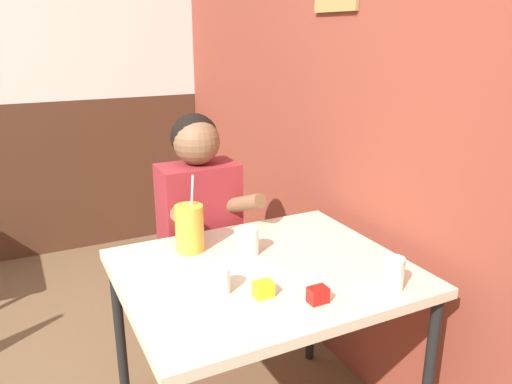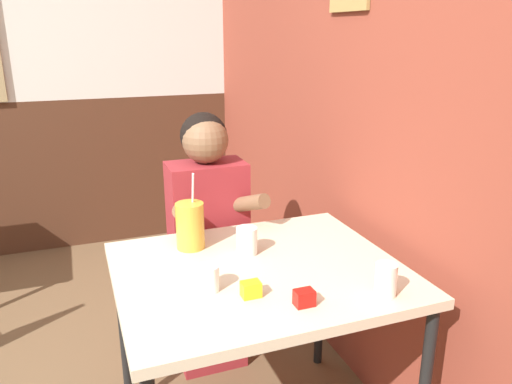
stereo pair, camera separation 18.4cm
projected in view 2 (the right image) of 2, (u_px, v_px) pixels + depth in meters
The scene contains 10 objects.
brick_wall_right at pixel (298, 71), 2.67m from camera, with size 0.08×4.54×2.70m.
back_wall at pixel (9, 63), 3.32m from camera, with size 5.95×0.09×2.70m.
main_table at pixel (259, 286), 1.77m from camera, with size 0.99×0.83×0.76m.
person_seated at pixel (208, 241), 2.27m from camera, with size 0.42×0.40×1.23m.
cocktail_pitcher at pixel (190, 226), 1.89m from camera, with size 0.11×0.11×0.30m.
glass_near_pitcher at pixel (209, 278), 1.59m from camera, with size 0.07×0.07×0.09m.
glass_center at pixel (247, 241), 1.85m from camera, with size 0.08×0.08×0.10m.
glass_far_side at pixel (386, 280), 1.55m from camera, with size 0.07×0.07×0.11m.
condiment_ketchup at pixel (304, 298), 1.50m from camera, with size 0.06×0.04×0.05m.
condiment_mustard at pixel (251, 289), 1.55m from camera, with size 0.06×0.04×0.05m.
Camera 2 is at (0.33, -1.22, 1.55)m, focal length 35.00 mm.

